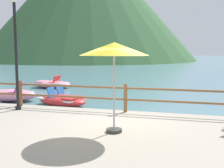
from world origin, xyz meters
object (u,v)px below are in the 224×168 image
at_px(pedal_boat_0, 62,100).
at_px(beach_umbrella, 114,50).
at_px(lamp_post, 16,41).
at_px(pedal_boat_3, 12,95).
at_px(pedal_boat_2, 51,84).

bearing_deg(pedal_boat_0, beach_umbrella, -51.69).
bearing_deg(lamp_post, pedal_boat_3, 128.10).
relative_size(lamp_post, pedal_boat_0, 1.39).
xyz_separation_m(beach_umbrella, pedal_boat_0, (-3.61, 4.57, -2.19)).
relative_size(beach_umbrella, pedal_boat_0, 0.80).
height_order(pedal_boat_0, pedal_boat_3, pedal_boat_3).
bearing_deg(pedal_boat_2, pedal_boat_3, -84.06).
bearing_deg(pedal_boat_2, lamp_post, -69.64).
bearing_deg(beach_umbrella, pedal_boat_3, 142.43).
bearing_deg(pedal_boat_3, pedal_boat_0, -8.13).
bearing_deg(pedal_boat_0, pedal_boat_2, 121.90).
relative_size(lamp_post, pedal_boat_3, 1.52).
height_order(lamp_post, pedal_boat_0, lamp_post).
height_order(lamp_post, beach_umbrella, lamp_post).
xyz_separation_m(lamp_post, beach_umbrella, (3.92, -1.73, -0.32)).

